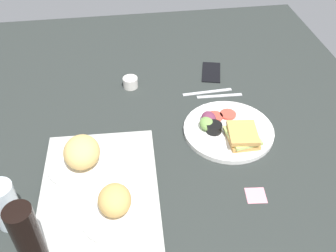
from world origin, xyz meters
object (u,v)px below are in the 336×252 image
at_px(soda_bottle, 28,238).
at_px(knife, 207,92).
at_px(cell_phone, 211,72).
at_px(espresso_cup, 130,82).
at_px(plate_with_salad, 228,130).
at_px(fork, 220,96).
at_px(serving_tray, 100,189).
at_px(bread_plate_near, 117,206).
at_px(sticky_note, 256,195).
at_px(drinking_glass, 5,205).
at_px(bread_plate_far, 82,156).

height_order(soda_bottle, knife, soda_bottle).
bearing_deg(cell_phone, espresso_cup, 112.94).
height_order(plate_with_salad, soda_bottle, soda_bottle).
distance_m(espresso_cup, cell_phone, 0.33).
height_order(soda_bottle, fork, soda_bottle).
xyz_separation_m(serving_tray, knife, (0.42, -0.41, -0.01)).
bearing_deg(bread_plate_near, sticky_note, -87.88).
distance_m(plate_with_salad, espresso_cup, 0.44).
height_order(drinking_glass, espresso_cup, drinking_glass).
height_order(bread_plate_near, fork, bread_plate_near).
bearing_deg(fork, plate_with_salad, 85.38).
height_order(bread_plate_far, fork, bread_plate_far).
relative_size(bread_plate_far, soda_bottle, 1.06).
relative_size(plate_with_salad, soda_bottle, 1.51).
distance_m(drinking_glass, sticky_note, 0.67).
bearing_deg(knife, bread_plate_near, 52.01).
bearing_deg(sticky_note, serving_tray, 79.50).
xyz_separation_m(bread_plate_far, espresso_cup, (0.40, -0.17, -0.03)).
relative_size(bread_plate_near, bread_plate_far, 0.96).
bearing_deg(drinking_glass, fork, -55.86).
height_order(bread_plate_near, soda_bottle, soda_bottle).
distance_m(bread_plate_far, plate_with_salad, 0.48).
xyz_separation_m(plate_with_salad, espresso_cup, (0.31, 0.30, 0.00)).
distance_m(serving_tray, espresso_cup, 0.51).
bearing_deg(serving_tray, cell_phone, -39.50).
bearing_deg(drinking_glass, soda_bottle, -147.93).
bearing_deg(serving_tray, sticky_note, -100.50).
distance_m(bread_plate_near, cell_phone, 0.76).
distance_m(drinking_glass, espresso_cup, 0.67).
xyz_separation_m(bread_plate_near, fork, (0.49, -0.40, -0.04)).
bearing_deg(bread_plate_far, drinking_glass, 131.62).
xyz_separation_m(bread_plate_near, soda_bottle, (-0.10, 0.20, 0.05)).
xyz_separation_m(soda_bottle, knife, (0.62, -0.56, -0.10)).
relative_size(bread_plate_far, plate_with_salad, 0.70).
bearing_deg(drinking_glass, sticky_note, -90.83).
height_order(drinking_glass, sticky_note, drinking_glass).
distance_m(plate_with_salad, cell_phone, 0.37).
bearing_deg(soda_bottle, bread_plate_far, -20.40).
bearing_deg(bread_plate_far, fork, -59.10).
bearing_deg(plate_with_salad, knife, 3.85).
xyz_separation_m(bread_plate_far, sticky_note, (-0.18, -0.48, -0.05)).
relative_size(soda_bottle, fork, 1.17).
distance_m(fork, cell_phone, 0.16).
relative_size(drinking_glass, soda_bottle, 0.70).
height_order(bread_plate_far, soda_bottle, soda_bottle).
bearing_deg(knife, serving_tray, 42.88).
height_order(drinking_glass, soda_bottle, soda_bottle).
height_order(plate_with_salad, knife, plate_with_salad).
bearing_deg(serving_tray, bread_plate_near, -153.84).
bearing_deg(soda_bottle, cell_phone, -39.14).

